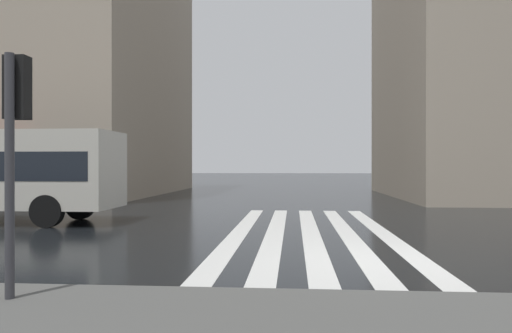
# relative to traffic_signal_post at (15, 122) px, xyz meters

# --- Properties ---
(ground_plane) EXTENTS (220.00, 220.00, 0.00)m
(ground_plane) POSITION_rel_traffic_signal_post_xyz_m (3.68, -5.67, -2.47)
(ground_plane) COLOR black
(zebra_crossing) EXTENTS (13.00, 4.50, 0.01)m
(zebra_crossing) POSITION_rel_traffic_signal_post_xyz_m (7.68, -4.18, -2.46)
(zebra_crossing) COLOR silver
(zebra_crossing) RESTS_ON ground_plane
(traffic_signal_post) EXTENTS (0.44, 0.30, 3.21)m
(traffic_signal_post) POSITION_rel_traffic_signal_post_xyz_m (0.00, 0.00, 0.00)
(traffic_signal_post) COLOR #333338
(traffic_signal_post) RESTS_ON sidewalk_pavement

